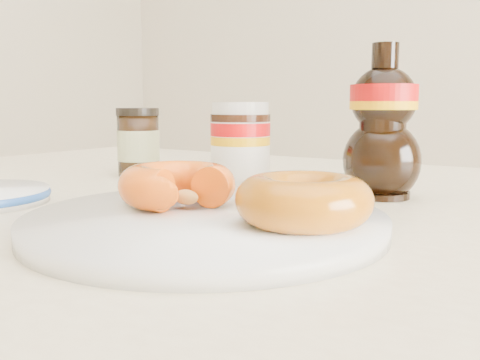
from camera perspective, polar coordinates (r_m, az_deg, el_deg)
The scene contains 7 objects.
dining_table at distance 0.55m, azimuth 5.34°, elevation -11.46°, with size 1.40×0.90×0.75m.
plate at distance 0.43m, azimuth -3.67°, elevation -4.41°, with size 0.29×0.29×0.01m.
donut_bitten at distance 0.46m, azimuth -6.70°, elevation -0.51°, with size 0.10×0.10×0.03m, color #ED5D0D.
donut_whole at distance 0.39m, azimuth 6.82°, elevation -2.14°, with size 0.10×0.10×0.04m, color #9D570A.
nutella_jar at distance 0.65m, azimuth 0.03°, elevation 4.15°, with size 0.07×0.07×0.10m.
syrup_bottle at distance 0.59m, azimuth 14.98°, elevation 6.03°, with size 0.08×0.07×0.16m, color black, non-canonical shape.
dark_jar at distance 0.77m, azimuth -10.79°, elevation 3.93°, with size 0.06×0.06×0.09m.
Camera 1 is at (0.24, -0.36, 0.85)m, focal length 40.00 mm.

